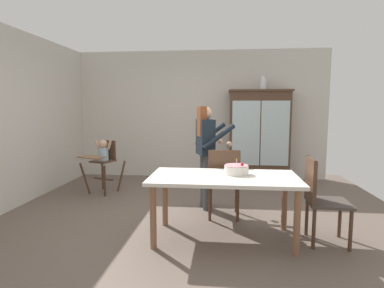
{
  "coord_description": "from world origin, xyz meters",
  "views": [
    {
      "loc": [
        0.52,
        -4.07,
        1.52
      ],
      "look_at": [
        0.04,
        0.7,
        0.95
      ],
      "focal_mm": 29.24,
      "sensor_mm": 36.0,
      "label": 1
    }
  ],
  "objects_px": {
    "adult_person": "(206,144)",
    "dining_chair_right_end": "(319,194)",
    "china_cabinet": "(259,136)",
    "ceramic_vase": "(263,84)",
    "birthday_cake": "(236,170)",
    "high_chair_with_toddler": "(103,156)",
    "dining_table": "(224,184)",
    "dining_chair_far_side": "(224,179)"
  },
  "relations": [
    {
      "from": "dining_chair_right_end",
      "to": "ceramic_vase",
      "type": "bearing_deg",
      "value": 8.86
    },
    {
      "from": "high_chair_with_toddler",
      "to": "dining_table",
      "type": "relative_size",
      "value": 0.57
    },
    {
      "from": "adult_person",
      "to": "high_chair_with_toddler",
      "type": "bearing_deg",
      "value": 50.39
    },
    {
      "from": "high_chair_with_toddler",
      "to": "dining_chair_right_end",
      "type": "xyz_separation_m",
      "value": [
        3.18,
        -1.74,
        -0.1
      ]
    },
    {
      "from": "china_cabinet",
      "to": "birthday_cake",
      "type": "bearing_deg",
      "value": -101.31
    },
    {
      "from": "ceramic_vase",
      "to": "adult_person",
      "type": "bearing_deg",
      "value": -118.86
    },
    {
      "from": "dining_table",
      "to": "dining_chair_right_end",
      "type": "distance_m",
      "value": 1.06
    },
    {
      "from": "ceramic_vase",
      "to": "dining_chair_right_end",
      "type": "xyz_separation_m",
      "value": [
        0.3,
        -2.94,
        -1.43
      ]
    },
    {
      "from": "adult_person",
      "to": "dining_chair_right_end",
      "type": "height_order",
      "value": "adult_person"
    },
    {
      "from": "dining_chair_far_side",
      "to": "china_cabinet",
      "type": "bearing_deg",
      "value": -107.74
    },
    {
      "from": "birthday_cake",
      "to": "dining_chair_right_end",
      "type": "distance_m",
      "value": 0.95
    },
    {
      "from": "adult_person",
      "to": "dining_table",
      "type": "distance_m",
      "value": 1.16
    },
    {
      "from": "adult_person",
      "to": "birthday_cake",
      "type": "xyz_separation_m",
      "value": [
        0.41,
        -0.96,
        -0.17
      ]
    },
    {
      "from": "adult_person",
      "to": "dining_chair_right_end",
      "type": "relative_size",
      "value": 1.59
    },
    {
      "from": "high_chair_with_toddler",
      "to": "adult_person",
      "type": "height_order",
      "value": "adult_person"
    },
    {
      "from": "birthday_cake",
      "to": "high_chair_with_toddler",
      "type": "bearing_deg",
      "value": 144.25
    },
    {
      "from": "birthday_cake",
      "to": "dining_chair_right_end",
      "type": "height_order",
      "value": "dining_chair_right_end"
    },
    {
      "from": "china_cabinet",
      "to": "birthday_cake",
      "type": "height_order",
      "value": "china_cabinet"
    },
    {
      "from": "high_chair_with_toddler",
      "to": "birthday_cake",
      "type": "relative_size",
      "value": 3.39
    },
    {
      "from": "adult_person",
      "to": "birthday_cake",
      "type": "bearing_deg",
      "value": -176.53
    },
    {
      "from": "adult_person",
      "to": "dining_table",
      "type": "height_order",
      "value": "adult_person"
    },
    {
      "from": "birthday_cake",
      "to": "dining_chair_right_end",
      "type": "xyz_separation_m",
      "value": [
        0.91,
        -0.11,
        -0.24
      ]
    },
    {
      "from": "china_cabinet",
      "to": "birthday_cake",
      "type": "xyz_separation_m",
      "value": [
        -0.57,
        -2.83,
        -0.14
      ]
    },
    {
      "from": "ceramic_vase",
      "to": "dining_table",
      "type": "height_order",
      "value": "ceramic_vase"
    },
    {
      "from": "dining_table",
      "to": "birthday_cake",
      "type": "height_order",
      "value": "birthday_cake"
    },
    {
      "from": "ceramic_vase",
      "to": "china_cabinet",
      "type": "bearing_deg",
      "value": -175.58
    },
    {
      "from": "high_chair_with_toddler",
      "to": "dining_table",
      "type": "distance_m",
      "value": 2.74
    },
    {
      "from": "ceramic_vase",
      "to": "dining_chair_far_side",
      "type": "distance_m",
      "value": 2.81
    },
    {
      "from": "china_cabinet",
      "to": "adult_person",
      "type": "distance_m",
      "value": 2.1
    },
    {
      "from": "high_chair_with_toddler",
      "to": "dining_table",
      "type": "height_order",
      "value": "high_chair_with_toddler"
    },
    {
      "from": "dining_table",
      "to": "dining_chair_right_end",
      "type": "bearing_deg",
      "value": 0.14
    },
    {
      "from": "adult_person",
      "to": "dining_chair_far_side",
      "type": "bearing_deg",
      "value": -167.52
    },
    {
      "from": "ceramic_vase",
      "to": "dining_chair_right_end",
      "type": "bearing_deg",
      "value": -84.2
    },
    {
      "from": "china_cabinet",
      "to": "dining_chair_right_end",
      "type": "height_order",
      "value": "china_cabinet"
    },
    {
      "from": "china_cabinet",
      "to": "dining_table",
      "type": "xyz_separation_m",
      "value": [
        -0.71,
        -2.94,
        -0.29
      ]
    },
    {
      "from": "china_cabinet",
      "to": "high_chair_with_toddler",
      "type": "height_order",
      "value": "china_cabinet"
    },
    {
      "from": "china_cabinet",
      "to": "high_chair_with_toddler",
      "type": "distance_m",
      "value": 3.09
    },
    {
      "from": "adult_person",
      "to": "birthday_cake",
      "type": "distance_m",
      "value": 1.06
    },
    {
      "from": "china_cabinet",
      "to": "ceramic_vase",
      "type": "distance_m",
      "value": 1.05
    },
    {
      "from": "china_cabinet",
      "to": "dining_chair_right_end",
      "type": "distance_m",
      "value": 2.98
    },
    {
      "from": "china_cabinet",
      "to": "dining_table",
      "type": "relative_size",
      "value": 1.11
    },
    {
      "from": "birthday_cake",
      "to": "ceramic_vase",
      "type": "bearing_deg",
      "value": 77.76
    }
  ]
}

